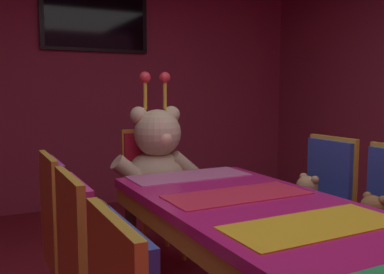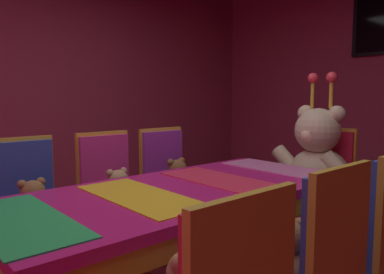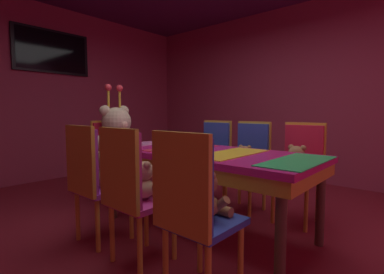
{
  "view_description": "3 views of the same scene",
  "coord_description": "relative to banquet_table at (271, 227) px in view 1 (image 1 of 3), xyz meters",
  "views": [
    {
      "loc": [
        -1.21,
        -1.56,
        1.29
      ],
      "look_at": [
        -0.16,
        0.51,
        1.04
      ],
      "focal_mm": 39.82,
      "sensor_mm": 36.0,
      "label": 1
    },
    {
      "loc": [
        1.54,
        -1.29,
        1.23
      ],
      "look_at": [
        0.02,
        0.05,
        1.02
      ],
      "focal_mm": 34.83,
      "sensor_mm": 36.0,
      "label": 2
    },
    {
      "loc": [
        -2.0,
        -1.59,
        1.09
      ],
      "look_at": [
        0.24,
        0.37,
        0.83
      ],
      "focal_mm": 26.53,
      "sensor_mm": 36.0,
      "label": 3
    }
  ],
  "objects": [
    {
      "name": "wall_back",
      "position": [
        0.0,
        3.2,
        0.75
      ],
      "size": [
        5.2,
        0.12,
        2.8
      ],
      "primitive_type": "cube",
      "color": "#99334C",
      "rests_on": "ground_plane"
    },
    {
      "name": "teddy_left_2",
      "position": [
        -0.69,
        0.52,
        -0.07
      ],
      "size": [
        0.25,
        0.32,
        0.3
      ],
      "color": "brown",
      "rests_on": "chair_left_2"
    },
    {
      "name": "throne_chair",
      "position": [
        0.0,
        1.54,
        -0.06
      ],
      "size": [
        0.41,
        0.42,
        0.98
      ],
      "rotation": [
        0.0,
        0.0,
        -1.57
      ],
      "color": "red",
      "rests_on": "ground_plane"
    },
    {
      "name": "teddy_right_1",
      "position": [
        0.68,
        -0.0,
        -0.08
      ],
      "size": [
        0.22,
        0.29,
        0.27
      ],
      "rotation": [
        0.0,
        0.0,
        3.14
      ],
      "color": "olive",
      "rests_on": "chair_right_1"
    },
    {
      "name": "chair_left_1",
      "position": [
        -0.84,
        -0.0,
        -0.06
      ],
      "size": [
        0.42,
        0.41,
        0.98
      ],
      "color": "#CC338C",
      "rests_on": "ground_plane"
    },
    {
      "name": "wall_tv",
      "position": [
        0.0,
        3.11,
        1.4
      ],
      "size": [
        1.16,
        0.06,
        0.67
      ],
      "color": "black"
    },
    {
      "name": "king_teddy_bear",
      "position": [
        0.0,
        1.37,
        0.12
      ],
      "size": [
        0.75,
        0.58,
        0.97
      ],
      "rotation": [
        0.0,
        0.0,
        -1.57
      ],
      "color": "beige",
      "rests_on": "throne_chair"
    },
    {
      "name": "chair_left_2",
      "position": [
        -0.84,
        0.52,
        -0.06
      ],
      "size": [
        0.42,
        0.41,
        0.98
      ],
      "color": "purple",
      "rests_on": "ground_plane"
    },
    {
      "name": "chair_right_2",
      "position": [
        0.83,
        0.52,
        -0.06
      ],
      "size": [
        0.42,
        0.41,
        0.98
      ],
      "rotation": [
        0.0,
        0.0,
        3.14
      ],
      "color": "#2D47B2",
      "rests_on": "ground_plane"
    },
    {
      "name": "teddy_right_2",
      "position": [
        0.69,
        0.52,
        -0.07
      ],
      "size": [
        0.23,
        0.3,
        0.29
      ],
      "rotation": [
        0.0,
        0.0,
        3.14
      ],
      "color": "tan",
      "rests_on": "chair_right_2"
    },
    {
      "name": "banquet_table",
      "position": [
        0.0,
        0.0,
        0.0
      ],
      "size": [
        0.9,
        2.02,
        0.75
      ],
      "color": "#C61E72",
      "rests_on": "ground_plane"
    },
    {
      "name": "teddy_left_1",
      "position": [
        -0.7,
        -0.0,
        -0.07
      ],
      "size": [
        0.23,
        0.3,
        0.28
      ],
      "color": "tan",
      "rests_on": "chair_left_1"
    }
  ]
}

